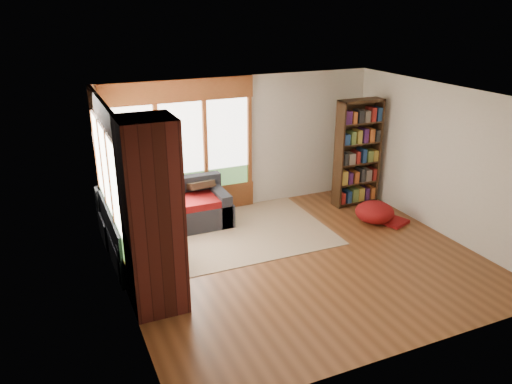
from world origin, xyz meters
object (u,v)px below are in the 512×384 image
object	(u,v)px
brick_chimney	(152,218)
bookshelf	(358,153)
area_rug	(231,231)
dog_brindle	(163,213)
dog_tan	(159,188)
pouf	(375,212)
sectional_sofa	(156,222)

from	to	relation	value
brick_chimney	bookshelf	world-z (taller)	brick_chimney
area_rug	dog_brindle	distance (m)	1.54
bookshelf	dog_tan	world-z (taller)	bookshelf
pouf	sectional_sofa	bearing A→B (deg)	166.25
sectional_sofa	area_rug	size ratio (longest dim) A/B	0.66
sectional_sofa	bookshelf	size ratio (longest dim) A/B	1.03
area_rug	sectional_sofa	bearing A→B (deg)	167.96
bookshelf	dog_brindle	bearing A→B (deg)	-171.39
brick_chimney	bookshelf	xyz separation A→B (m)	(4.54, 2.02, -0.23)
sectional_sofa	dog_brindle	size ratio (longest dim) A/B	2.76
pouf	dog_tan	size ratio (longest dim) A/B	0.62
area_rug	pouf	world-z (taller)	pouf
sectional_sofa	bookshelf	bearing A→B (deg)	-2.44
brick_chimney	sectional_sofa	world-z (taller)	brick_chimney
dog_brindle	brick_chimney	bearing A→B (deg)	139.35
brick_chimney	dog_tan	size ratio (longest dim) A/B	2.22
pouf	dog_tan	bearing A→B (deg)	162.32
area_rug	dog_brindle	xyz separation A→B (m)	(-1.30, -0.37, 0.73)
pouf	dog_brindle	size ratio (longest dim) A/B	0.91
pouf	dog_tan	distance (m)	3.99
sectional_sofa	dog_tan	distance (m)	0.60
dog_tan	dog_brindle	xyz separation A→B (m)	(-0.16, -0.89, -0.10)
bookshelf	dog_tan	xyz separation A→B (m)	(-3.95, 0.27, -0.24)
brick_chimney	dog_tan	bearing A→B (deg)	75.44
area_rug	bookshelf	world-z (taller)	bookshelf
brick_chimney	bookshelf	size ratio (longest dim) A/B	1.22
sectional_sofa	area_rug	distance (m)	1.36
dog_tan	dog_brindle	size ratio (longest dim) A/B	1.47
brick_chimney	pouf	size ratio (longest dim) A/B	3.59
area_rug	dog_tan	size ratio (longest dim) A/B	2.86
bookshelf	sectional_sofa	bearing A→B (deg)	179.62
area_rug	bookshelf	distance (m)	3.00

